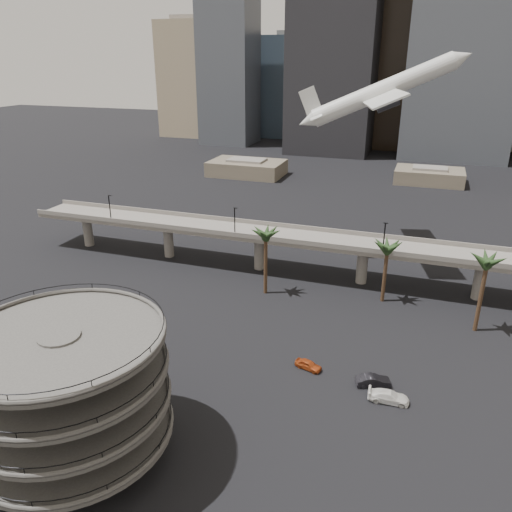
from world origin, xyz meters
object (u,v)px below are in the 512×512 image
(car_a, at_px, (308,365))
(car_c, at_px, (389,396))
(overpass, at_px, (310,243))
(parking_ramp, at_px, (67,386))
(car_b, at_px, (373,381))
(airborne_jet, at_px, (382,92))

(car_a, xyz_separation_m, car_c, (11.95, -3.83, 0.10))
(overpass, bearing_deg, car_c, -61.72)
(parking_ramp, bearing_deg, car_b, 39.06)
(car_a, distance_m, car_b, 9.63)
(overpass, xyz_separation_m, car_a, (7.98, -33.21, -6.65))
(parking_ramp, relative_size, overpass, 0.17)
(overpass, relative_size, car_a, 31.90)
(parking_ramp, height_order, car_b, parking_ramp)
(parking_ramp, xyz_separation_m, car_a, (20.98, 25.79, -9.14))
(parking_ramp, relative_size, airborne_jet, 0.63)
(overpass, distance_m, car_c, 42.56)
(overpass, bearing_deg, parking_ramp, -102.43)
(car_a, bearing_deg, overpass, 29.42)
(car_c, bearing_deg, parking_ramp, 120.08)
(car_a, distance_m, car_c, 12.55)
(car_a, bearing_deg, parking_ramp, 156.79)
(parking_ramp, distance_m, car_a, 34.48)
(overpass, xyz_separation_m, car_c, (19.92, -37.03, -6.55))
(airborne_jet, distance_m, car_b, 62.85)
(overpass, distance_m, airborne_jet, 35.07)
(car_a, relative_size, car_b, 0.83)
(airborne_jet, relative_size, car_c, 6.50)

